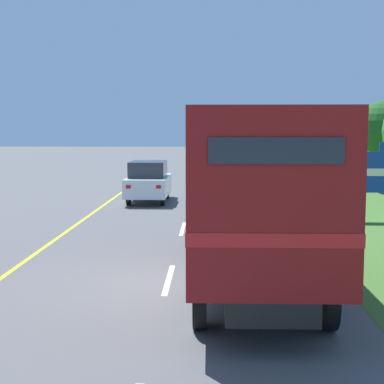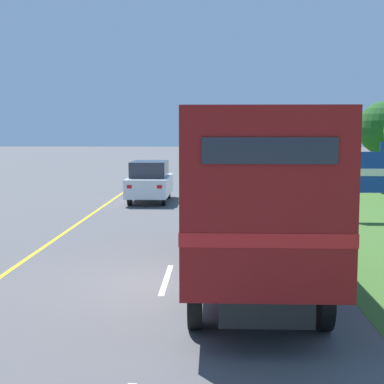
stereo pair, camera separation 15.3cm
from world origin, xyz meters
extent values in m
plane|color=#515154|center=(0.00, 0.00, 0.00)|extent=(200.00, 200.00, 0.00)
cube|color=yellow|center=(-3.70, 10.54, 0.00)|extent=(0.12, 55.57, 0.01)
cube|color=white|center=(0.00, 0.28, 0.00)|extent=(0.12, 2.60, 0.01)
cube|color=white|center=(0.00, 6.88, 0.00)|extent=(0.12, 2.60, 0.01)
cube|color=white|center=(0.00, 13.48, 0.00)|extent=(0.12, 2.60, 0.01)
cube|color=white|center=(0.00, 20.08, 0.00)|extent=(0.12, 2.60, 0.01)
cube|color=white|center=(0.00, 26.68, 0.00)|extent=(0.12, 2.60, 0.01)
cylinder|color=black|center=(0.73, 3.64, 0.50)|extent=(0.22, 1.00, 1.00)
cylinder|color=black|center=(2.83, 3.64, 0.50)|extent=(0.22, 1.00, 1.00)
cylinder|color=black|center=(0.73, -2.85, 0.50)|extent=(0.22, 1.00, 1.00)
cylinder|color=black|center=(2.83, -2.85, 0.50)|extent=(0.22, 1.00, 1.00)
cube|color=black|center=(1.78, 0.00, 0.68)|extent=(1.34, 8.65, 0.36)
cube|color=maroon|center=(1.78, -1.05, 2.22)|extent=(2.43, 6.55, 2.73)
cube|color=red|center=(1.78, -1.05, 1.75)|extent=(2.45, 6.57, 0.20)
cube|color=#232833|center=(1.78, -4.33, 2.97)|extent=(1.83, 0.03, 0.36)
cube|color=maroon|center=(1.78, 3.27, 1.81)|extent=(2.34, 2.10, 1.90)
cube|color=#283342|center=(1.78, 4.33, 2.05)|extent=(2.07, 0.03, 0.85)
cylinder|color=black|center=(-2.62, 15.42, 0.33)|extent=(0.16, 0.66, 0.66)
cylinder|color=black|center=(-1.14, 15.42, 0.33)|extent=(0.16, 0.66, 0.66)
cylinder|color=black|center=(-2.62, 12.81, 0.33)|extent=(0.16, 0.66, 0.66)
cylinder|color=black|center=(-1.14, 12.81, 0.33)|extent=(0.16, 0.66, 0.66)
cube|color=white|center=(-1.88, 14.12, 0.74)|extent=(1.80, 4.20, 0.82)
cube|color=#282D38|center=(-1.88, 13.95, 1.50)|extent=(1.55, 2.31, 0.70)
cube|color=red|center=(-2.51, 12.01, 0.88)|extent=(0.20, 0.03, 0.14)
cube|color=red|center=(-1.25, 12.01, 0.88)|extent=(0.20, 0.03, 0.14)
cylinder|color=#9E9EA3|center=(5.79, 8.78, 1.24)|extent=(0.09, 0.09, 2.48)
cube|color=navy|center=(6.51, 8.78, 1.75)|extent=(2.08, 0.06, 1.46)
cube|color=silver|center=(6.51, 8.75, 1.75)|extent=(1.62, 0.02, 0.26)
cylinder|color=#4C3823|center=(9.95, 19.03, 1.11)|extent=(0.38, 0.38, 2.21)
sphere|color=#1E511E|center=(9.95, 19.03, 3.35)|extent=(2.83, 2.83, 2.83)
camera|label=1|loc=(0.89, -12.25, 3.26)|focal=55.00mm
camera|label=2|loc=(1.05, -12.24, 3.26)|focal=55.00mm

